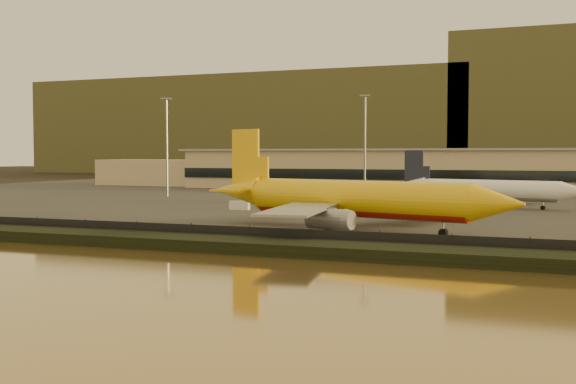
% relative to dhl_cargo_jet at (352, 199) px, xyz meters
% --- Properties ---
extents(ground, '(900.00, 900.00, 0.00)m').
position_rel_dhl_cargo_jet_xyz_m(ground, '(-8.50, -7.82, -4.64)').
color(ground, black).
rests_on(ground, ground).
extents(embankment, '(320.00, 7.00, 1.40)m').
position_rel_dhl_cargo_jet_xyz_m(embankment, '(-8.50, -24.82, -3.94)').
color(embankment, black).
rests_on(embankment, ground).
extents(tarmac, '(320.00, 220.00, 0.20)m').
position_rel_dhl_cargo_jet_xyz_m(tarmac, '(-8.50, 87.18, -4.54)').
color(tarmac, '#2D2D2D').
rests_on(tarmac, ground).
extents(perimeter_fence, '(300.00, 0.05, 2.20)m').
position_rel_dhl_cargo_jet_xyz_m(perimeter_fence, '(-8.50, -20.82, -3.34)').
color(perimeter_fence, black).
rests_on(perimeter_fence, tarmac).
extents(terminal_building, '(202.00, 25.00, 12.60)m').
position_rel_dhl_cargo_jet_xyz_m(terminal_building, '(-23.02, 117.73, 1.60)').
color(terminal_building, tan).
rests_on(terminal_building, tarmac).
extents(apron_light_masts, '(152.20, 12.20, 25.40)m').
position_rel_dhl_cargo_jet_xyz_m(apron_light_masts, '(6.50, 67.18, 11.06)').
color(apron_light_masts, slate).
rests_on(apron_light_masts, tarmac).
extents(distant_hills, '(470.00, 160.00, 70.00)m').
position_rel_dhl_cargo_jet_xyz_m(distant_hills, '(-29.24, 332.18, 26.75)').
color(distant_hills, brown).
rests_on(distant_hills, ground).
extents(dhl_cargo_jet, '(49.33, 47.39, 14.87)m').
position_rel_dhl_cargo_jet_xyz_m(dhl_cargo_jet, '(0.00, 0.00, 0.00)').
color(dhl_cargo_jet, yellow).
rests_on(dhl_cargo_jet, tarmac).
extents(white_narrowbody_jet, '(40.64, 38.96, 11.78)m').
position_rel_dhl_cargo_jet_xyz_m(white_narrowbody_jet, '(12.60, 53.02, -0.92)').
color(white_narrowbody_jet, white).
rests_on(white_narrowbody_jet, tarmac).
extents(gse_vehicle_yellow, '(4.09, 2.91, 1.68)m').
position_rel_dhl_cargo_jet_xyz_m(gse_vehicle_yellow, '(5.25, 20.02, -3.60)').
color(gse_vehicle_yellow, yellow).
rests_on(gse_vehicle_yellow, tarmac).
extents(gse_vehicle_white, '(4.05, 2.29, 1.73)m').
position_rel_dhl_cargo_jet_xyz_m(gse_vehicle_white, '(-31.56, 28.49, -3.58)').
color(gse_vehicle_white, white).
rests_on(gse_vehicle_white, tarmac).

